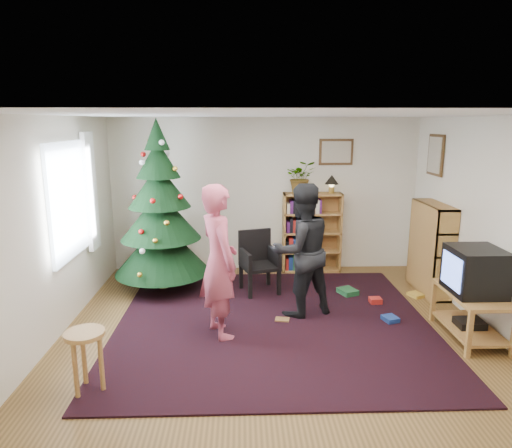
{
  "coord_description": "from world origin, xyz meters",
  "views": [
    {
      "loc": [
        -0.39,
        -4.91,
        2.43
      ],
      "look_at": [
        -0.19,
        1.0,
        1.1
      ],
      "focal_mm": 32.0,
      "sensor_mm": 36.0,
      "label": 1
    }
  ],
  "objects_px": {
    "christmas_tree": "(161,221)",
    "armchair": "(259,259)",
    "bookshelf_back": "(312,231)",
    "tv_stand": "(471,311)",
    "bookshelf_right": "(431,247)",
    "person_standing": "(219,262)",
    "table_lamp": "(332,181)",
    "potted_plant": "(301,177)",
    "crt_tv": "(475,271)",
    "picture_right": "(436,155)",
    "stool": "(85,346)",
    "picture_back": "(336,152)",
    "person_by_chair": "(301,250)"
  },
  "relations": [
    {
      "from": "christmas_tree",
      "to": "armchair",
      "type": "bearing_deg",
      "value": -4.26
    },
    {
      "from": "bookshelf_back",
      "to": "tv_stand",
      "type": "distance_m",
      "value": 2.9
    },
    {
      "from": "bookshelf_right",
      "to": "person_standing",
      "type": "height_order",
      "value": "person_standing"
    },
    {
      "from": "armchair",
      "to": "christmas_tree",
      "type": "bearing_deg",
      "value": 158.54
    },
    {
      "from": "table_lamp",
      "to": "christmas_tree",
      "type": "bearing_deg",
      "value": -162.97
    },
    {
      "from": "armchair",
      "to": "potted_plant",
      "type": "bearing_deg",
      "value": 35.21
    },
    {
      "from": "crt_tv",
      "to": "potted_plant",
      "type": "bearing_deg",
      "value": 123.51
    },
    {
      "from": "armchair",
      "to": "person_standing",
      "type": "distance_m",
      "value": 1.56
    },
    {
      "from": "potted_plant",
      "to": "picture_right",
      "type": "bearing_deg",
      "value": -17.2
    },
    {
      "from": "christmas_tree",
      "to": "person_standing",
      "type": "bearing_deg",
      "value": -59.22
    },
    {
      "from": "crt_tv",
      "to": "tv_stand",
      "type": "bearing_deg",
      "value": 0.0
    },
    {
      "from": "bookshelf_back",
      "to": "person_standing",
      "type": "xyz_separation_m",
      "value": [
        -1.41,
        -2.32,
        0.22
      ]
    },
    {
      "from": "picture_right",
      "to": "potted_plant",
      "type": "xyz_separation_m",
      "value": [
        -1.91,
        0.59,
        -0.39
      ]
    },
    {
      "from": "bookshelf_right",
      "to": "stool",
      "type": "relative_size",
      "value": 2.18
    },
    {
      "from": "potted_plant",
      "to": "table_lamp",
      "type": "relative_size",
      "value": 1.76
    },
    {
      "from": "picture_back",
      "to": "bookshelf_right",
      "type": "relative_size",
      "value": 0.42
    },
    {
      "from": "picture_back",
      "to": "tv_stand",
      "type": "bearing_deg",
      "value": -67.82
    },
    {
      "from": "picture_right",
      "to": "person_by_chair",
      "type": "relative_size",
      "value": 0.35
    },
    {
      "from": "picture_right",
      "to": "armchair",
      "type": "height_order",
      "value": "picture_right"
    },
    {
      "from": "christmas_tree",
      "to": "stool",
      "type": "xyz_separation_m",
      "value": [
        -0.25,
        -2.64,
        -0.57
      ]
    },
    {
      "from": "christmas_tree",
      "to": "bookshelf_back",
      "type": "bearing_deg",
      "value": 19.08
    },
    {
      "from": "armchair",
      "to": "table_lamp",
      "type": "distance_m",
      "value": 1.82
    },
    {
      "from": "bookshelf_back",
      "to": "armchair",
      "type": "bearing_deg",
      "value": -134.72
    },
    {
      "from": "picture_right",
      "to": "bookshelf_right",
      "type": "xyz_separation_m",
      "value": [
        -0.14,
        -0.42,
        -1.29
      ]
    },
    {
      "from": "bookshelf_back",
      "to": "person_by_chair",
      "type": "relative_size",
      "value": 0.76
    },
    {
      "from": "armchair",
      "to": "potted_plant",
      "type": "height_order",
      "value": "potted_plant"
    },
    {
      "from": "bookshelf_back",
      "to": "tv_stand",
      "type": "bearing_deg",
      "value": -59.76
    },
    {
      "from": "person_standing",
      "to": "table_lamp",
      "type": "xyz_separation_m",
      "value": [
        1.71,
        2.32,
        0.61
      ]
    },
    {
      "from": "person_by_chair",
      "to": "christmas_tree",
      "type": "bearing_deg",
      "value": -48.47
    },
    {
      "from": "person_by_chair",
      "to": "stool",
      "type": "bearing_deg",
      "value": 16.01
    },
    {
      "from": "picture_right",
      "to": "person_standing",
      "type": "distance_m",
      "value": 3.72
    },
    {
      "from": "picture_right",
      "to": "person_by_chair",
      "type": "distance_m",
      "value": 2.66
    },
    {
      "from": "potted_plant",
      "to": "tv_stand",
      "type": "bearing_deg",
      "value": -56.45
    },
    {
      "from": "christmas_tree",
      "to": "table_lamp",
      "type": "height_order",
      "value": "christmas_tree"
    },
    {
      "from": "tv_stand",
      "to": "person_standing",
      "type": "xyz_separation_m",
      "value": [
        -2.86,
        0.17,
        0.56
      ]
    },
    {
      "from": "table_lamp",
      "to": "person_by_chair",
      "type": "bearing_deg",
      "value": -111.85
    },
    {
      "from": "picture_back",
      "to": "tv_stand",
      "type": "xyz_separation_m",
      "value": [
        1.07,
        -2.62,
        -1.62
      ]
    },
    {
      "from": "bookshelf_right",
      "to": "person_by_chair",
      "type": "distance_m",
      "value": 2.12
    },
    {
      "from": "bookshelf_right",
      "to": "tv_stand",
      "type": "distance_m",
      "value": 1.52
    },
    {
      "from": "picture_back",
      "to": "tv_stand",
      "type": "distance_m",
      "value": 3.26
    },
    {
      "from": "stool",
      "to": "table_lamp",
      "type": "relative_size",
      "value": 2.01
    },
    {
      "from": "christmas_tree",
      "to": "potted_plant",
      "type": "height_order",
      "value": "christmas_tree"
    },
    {
      "from": "christmas_tree",
      "to": "bookshelf_right",
      "type": "distance_m",
      "value": 3.91
    },
    {
      "from": "picture_back",
      "to": "person_standing",
      "type": "height_order",
      "value": "picture_back"
    },
    {
      "from": "person_standing",
      "to": "table_lamp",
      "type": "distance_m",
      "value": 2.95
    },
    {
      "from": "armchair",
      "to": "table_lamp",
      "type": "bearing_deg",
      "value": 19.94
    },
    {
      "from": "person_by_chair",
      "to": "table_lamp",
      "type": "xyz_separation_m",
      "value": [
        0.71,
        1.76,
        0.65
      ]
    },
    {
      "from": "armchair",
      "to": "person_by_chair",
      "type": "xyz_separation_m",
      "value": [
        0.49,
        -0.86,
        0.37
      ]
    },
    {
      "from": "armchair",
      "to": "table_lamp",
      "type": "height_order",
      "value": "table_lamp"
    },
    {
      "from": "stool",
      "to": "potted_plant",
      "type": "xyz_separation_m",
      "value": [
        2.37,
        3.44,
        1.1
      ]
    }
  ]
}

